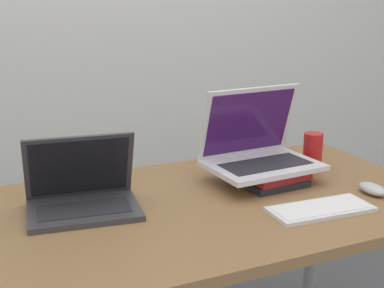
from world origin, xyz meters
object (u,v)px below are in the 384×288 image
Objects in this scene: laptop_on_books at (258,150)px; mouse at (372,189)px; soda_can at (313,150)px; book_stack at (267,174)px; wireless_keyboard at (321,209)px; laptop_left at (82,195)px.

laptop_on_books reaches higher than mouse.
soda_can is (0.24, 0.03, -0.04)m from laptop_on_books.
mouse is at bearing -44.56° from book_stack.
wireless_keyboard is at bearing -168.49° from mouse.
soda_can reaches higher than mouse.
wireless_keyboard is at bearing -25.28° from laptop_left.
laptop_on_books is 0.25m from soda_can.
laptop_left reaches higher than mouse.
soda_can is (0.22, 0.06, 0.04)m from book_stack.
mouse is (0.82, -0.24, -0.03)m from laptop_left.
laptop_left reaches higher than book_stack.
wireless_keyboard is (0.60, -0.28, -0.04)m from laptop_left.
laptop_on_books reaches higher than soda_can.
mouse reaches higher than wireless_keyboard.
laptop_on_books is 0.37m from mouse.
laptop_on_books is at bearing -171.84° from soda_can.
laptop_on_books is at bearing 1.74° from laptop_left.
laptop_left reaches higher than wireless_keyboard.
laptop_on_books reaches higher than wireless_keyboard.
laptop_on_books is at bearing 94.45° from wireless_keyboard.
mouse is at bearing -88.48° from soda_can.
laptop_left reaches higher than soda_can.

